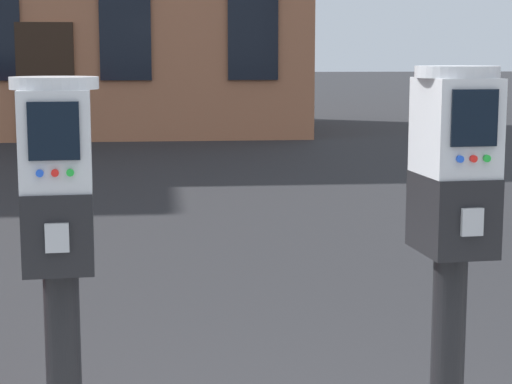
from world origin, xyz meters
name	(u,v)px	position (x,y,z in m)	size (l,w,h in m)	color
parking_meter_near_kerb	(60,244)	(-0.63, -0.11, 1.07)	(0.23, 0.26, 1.34)	black
parking_meter_twin_adjacent	(452,229)	(0.38, -0.11, 1.08)	(0.23, 0.26, 1.37)	black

